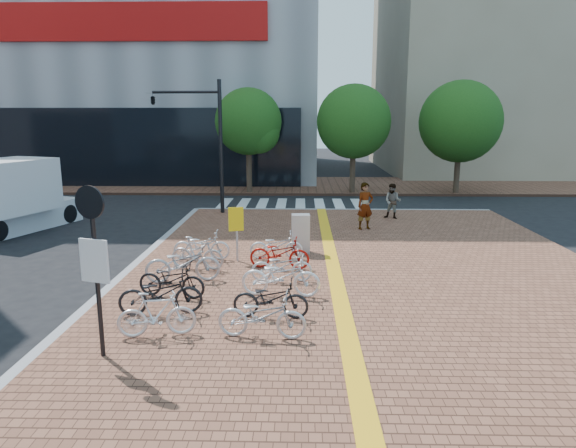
{
  "coord_description": "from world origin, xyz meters",
  "views": [
    {
      "loc": [
        1.03,
        -12.21,
        4.56
      ],
      "look_at": [
        0.64,
        3.1,
        1.3
      ],
      "focal_mm": 32.0,
      "sensor_mm": 36.0,
      "label": 1
    }
  ],
  "objects_px": {
    "bike_9": "(282,266)",
    "traffic_light_pole": "(190,122)",
    "pedestrian_b": "(393,201)",
    "notice_sign": "(94,251)",
    "bike_7": "(271,299)",
    "bike_5": "(202,245)",
    "bike_11": "(276,246)",
    "bike_3": "(183,263)",
    "bike_6": "(262,316)",
    "bike_10": "(280,253)",
    "box_truck": "(13,197)",
    "bike_4": "(197,253)",
    "bike_0": "(157,314)",
    "utility_box": "(301,234)",
    "bike_1": "(161,294)",
    "bike_2": "(172,279)",
    "yellow_sign": "(237,224)",
    "bike_8": "(281,276)",
    "pedestrian_a": "(365,206)"
  },
  "relations": [
    {
      "from": "bike_4",
      "to": "yellow_sign",
      "type": "bearing_deg",
      "value": -39.91
    },
    {
      "from": "pedestrian_b",
      "to": "notice_sign",
      "type": "relative_size",
      "value": 0.47
    },
    {
      "from": "utility_box",
      "to": "notice_sign",
      "type": "relative_size",
      "value": 0.39
    },
    {
      "from": "bike_11",
      "to": "bike_8",
      "type": "bearing_deg",
      "value": -177.3
    },
    {
      "from": "bike_1",
      "to": "bike_10",
      "type": "height_order",
      "value": "bike_1"
    },
    {
      "from": "bike_6",
      "to": "bike_7",
      "type": "height_order",
      "value": "bike_6"
    },
    {
      "from": "bike_6",
      "to": "yellow_sign",
      "type": "height_order",
      "value": "yellow_sign"
    },
    {
      "from": "pedestrian_b",
      "to": "bike_10",
      "type": "bearing_deg",
      "value": -97.85
    },
    {
      "from": "pedestrian_a",
      "to": "pedestrian_b",
      "type": "xyz_separation_m",
      "value": [
        1.46,
        2.15,
        -0.16
      ]
    },
    {
      "from": "bike_4",
      "to": "bike_6",
      "type": "distance_m",
      "value": 5.17
    },
    {
      "from": "box_truck",
      "to": "traffic_light_pole",
      "type": "bearing_deg",
      "value": 26.13
    },
    {
      "from": "yellow_sign",
      "to": "bike_5",
      "type": "bearing_deg",
      "value": 172.81
    },
    {
      "from": "bike_2",
      "to": "bike_6",
      "type": "relative_size",
      "value": 0.96
    },
    {
      "from": "bike_7",
      "to": "traffic_light_pole",
      "type": "height_order",
      "value": "traffic_light_pole"
    },
    {
      "from": "bike_0",
      "to": "pedestrian_b",
      "type": "relative_size",
      "value": 1.04
    },
    {
      "from": "bike_9",
      "to": "box_truck",
      "type": "height_order",
      "value": "box_truck"
    },
    {
      "from": "bike_4",
      "to": "utility_box",
      "type": "distance_m",
      "value": 3.56
    },
    {
      "from": "bike_1",
      "to": "notice_sign",
      "type": "relative_size",
      "value": 0.58
    },
    {
      "from": "bike_3",
      "to": "traffic_light_pole",
      "type": "height_order",
      "value": "traffic_light_pole"
    },
    {
      "from": "bike_0",
      "to": "bike_1",
      "type": "relative_size",
      "value": 0.85
    },
    {
      "from": "bike_0",
      "to": "bike_8",
      "type": "height_order",
      "value": "bike_8"
    },
    {
      "from": "bike_11",
      "to": "bike_9",
      "type": "bearing_deg",
      "value": -175.45
    },
    {
      "from": "bike_8",
      "to": "yellow_sign",
      "type": "height_order",
      "value": "yellow_sign"
    },
    {
      "from": "bike_7",
      "to": "bike_5",
      "type": "bearing_deg",
      "value": 31.44
    },
    {
      "from": "utility_box",
      "to": "bike_10",
      "type": "bearing_deg",
      "value": -109.0
    },
    {
      "from": "bike_3",
      "to": "bike_2",
      "type": "bearing_deg",
      "value": 167.53
    },
    {
      "from": "bike_4",
      "to": "bike_0",
      "type": "bearing_deg",
      "value": -167.41
    },
    {
      "from": "bike_2",
      "to": "notice_sign",
      "type": "xyz_separation_m",
      "value": [
        -0.51,
        -3.22,
        1.58
      ]
    },
    {
      "from": "bike_7",
      "to": "utility_box",
      "type": "xyz_separation_m",
      "value": [
        0.65,
        5.52,
        0.19
      ]
    },
    {
      "from": "bike_2",
      "to": "notice_sign",
      "type": "bearing_deg",
      "value": -178.2
    },
    {
      "from": "bike_10",
      "to": "box_truck",
      "type": "xyz_separation_m",
      "value": [
        -10.92,
        5.55,
        0.75
      ]
    },
    {
      "from": "pedestrian_b",
      "to": "traffic_light_pole",
      "type": "xyz_separation_m",
      "value": [
        -8.97,
        1.21,
        3.35
      ]
    },
    {
      "from": "bike_8",
      "to": "utility_box",
      "type": "relative_size",
      "value": 1.54
    },
    {
      "from": "bike_0",
      "to": "bike_3",
      "type": "xyz_separation_m",
      "value": [
        -0.26,
        3.48,
        0.05
      ]
    },
    {
      "from": "pedestrian_b",
      "to": "bike_0",
      "type": "bearing_deg",
      "value": -95.67
    },
    {
      "from": "bike_3",
      "to": "yellow_sign",
      "type": "xyz_separation_m",
      "value": [
        1.21,
        2.03,
        0.65
      ]
    },
    {
      "from": "bike_7",
      "to": "bike_11",
      "type": "relative_size",
      "value": 1.02
    },
    {
      "from": "bike_3",
      "to": "bike_5",
      "type": "bearing_deg",
      "value": -14.13
    },
    {
      "from": "bike_2",
      "to": "bike_7",
      "type": "xyz_separation_m",
      "value": [
        2.52,
        -1.25,
        -0.01
      ]
    },
    {
      "from": "bike_0",
      "to": "pedestrian_a",
      "type": "xyz_separation_m",
      "value": [
        5.42,
        10.18,
        0.45
      ]
    },
    {
      "from": "bike_7",
      "to": "box_truck",
      "type": "height_order",
      "value": "box_truck"
    },
    {
      "from": "bike_10",
      "to": "box_truck",
      "type": "distance_m",
      "value": 12.28
    },
    {
      "from": "bike_0",
      "to": "bike_3",
      "type": "bearing_deg",
      "value": -6.58
    },
    {
      "from": "bike_2",
      "to": "bike_11",
      "type": "distance_m",
      "value": 4.24
    },
    {
      "from": "bike_6",
      "to": "pedestrian_b",
      "type": "bearing_deg",
      "value": -15.94
    },
    {
      "from": "bike_6",
      "to": "bike_11",
      "type": "xyz_separation_m",
      "value": [
        0.01,
        5.79,
        -0.04
      ]
    },
    {
      "from": "bike_0",
      "to": "bike_8",
      "type": "relative_size",
      "value": 0.8
    },
    {
      "from": "yellow_sign",
      "to": "bike_11",
      "type": "bearing_deg",
      "value": 13.12
    },
    {
      "from": "bike_9",
      "to": "traffic_light_pole",
      "type": "height_order",
      "value": "traffic_light_pole"
    },
    {
      "from": "bike_9",
      "to": "bike_2",
      "type": "bearing_deg",
      "value": 114.18
    }
  ]
}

